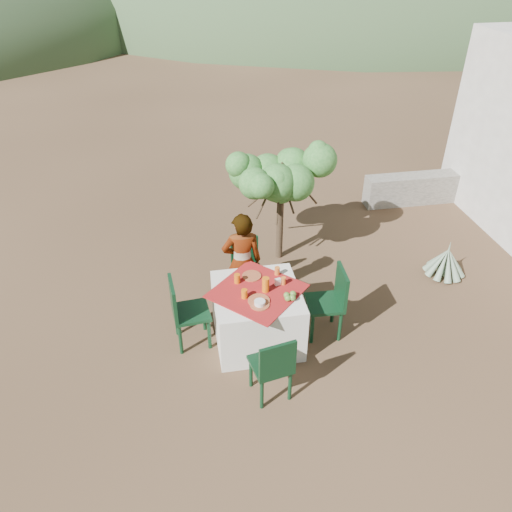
{
  "coord_description": "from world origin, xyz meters",
  "views": [
    {
      "loc": [
        -1.11,
        -4.34,
        4.4
      ],
      "look_at": [
        -0.24,
        0.66,
        0.98
      ],
      "focal_mm": 35.0,
      "sensor_mm": 36.0,
      "label": 1
    }
  ],
  "objects_px": {
    "chair_left": "(184,310)",
    "shrub_tree": "(284,181)",
    "table": "(257,315)",
    "chair_near": "(273,366)",
    "chair_far": "(247,265)",
    "chair_right": "(331,299)",
    "juice_pitcher": "(266,285)",
    "agave": "(446,262)",
    "person": "(242,262)"
  },
  "relations": [
    {
      "from": "table",
      "to": "chair_left",
      "type": "xyz_separation_m",
      "value": [
        -0.88,
        0.08,
        0.14
      ]
    },
    {
      "from": "table",
      "to": "chair_far",
      "type": "relative_size",
      "value": 1.55
    },
    {
      "from": "chair_right",
      "to": "juice_pitcher",
      "type": "xyz_separation_m",
      "value": [
        -0.83,
        0.0,
        0.33
      ]
    },
    {
      "from": "person",
      "to": "agave",
      "type": "xyz_separation_m",
      "value": [
        3.07,
        0.2,
        -0.5
      ]
    },
    {
      "from": "shrub_tree",
      "to": "chair_right",
      "type": "bearing_deg",
      "value": -83.6
    },
    {
      "from": "juice_pitcher",
      "to": "table",
      "type": "bearing_deg",
      "value": 164.25
    },
    {
      "from": "chair_far",
      "to": "person",
      "type": "height_order",
      "value": "person"
    },
    {
      "from": "table",
      "to": "chair_near",
      "type": "bearing_deg",
      "value": -89.81
    },
    {
      "from": "table",
      "to": "shrub_tree",
      "type": "bearing_deg",
      "value": 68.6
    },
    {
      "from": "agave",
      "to": "person",
      "type": "bearing_deg",
      "value": -176.24
    },
    {
      "from": "table",
      "to": "chair_near",
      "type": "distance_m",
      "value": 0.97
    },
    {
      "from": "person",
      "to": "chair_far",
      "type": "bearing_deg",
      "value": -109.75
    },
    {
      "from": "chair_near",
      "to": "chair_left",
      "type": "distance_m",
      "value": 1.37
    },
    {
      "from": "chair_far",
      "to": "chair_left",
      "type": "relative_size",
      "value": 0.89
    },
    {
      "from": "table",
      "to": "chair_right",
      "type": "relative_size",
      "value": 1.37
    },
    {
      "from": "chair_near",
      "to": "person",
      "type": "relative_size",
      "value": 0.62
    },
    {
      "from": "person",
      "to": "chair_near",
      "type": "bearing_deg",
      "value": 93.05
    },
    {
      "from": "agave",
      "to": "juice_pitcher",
      "type": "bearing_deg",
      "value": -162.58
    },
    {
      "from": "chair_left",
      "to": "agave",
      "type": "height_order",
      "value": "chair_left"
    },
    {
      "from": "person",
      "to": "juice_pitcher",
      "type": "distance_m",
      "value": 0.74
    },
    {
      "from": "chair_left",
      "to": "agave",
      "type": "relative_size",
      "value": 1.47
    },
    {
      "from": "chair_left",
      "to": "chair_right",
      "type": "relative_size",
      "value": 1.0
    },
    {
      "from": "chair_far",
      "to": "juice_pitcher",
      "type": "bearing_deg",
      "value": -93.77
    },
    {
      "from": "agave",
      "to": "juice_pitcher",
      "type": "relative_size",
      "value": 3.39
    },
    {
      "from": "chair_near",
      "to": "person",
      "type": "height_order",
      "value": "person"
    },
    {
      "from": "juice_pitcher",
      "to": "chair_near",
      "type": "bearing_deg",
      "value": -95.69
    },
    {
      "from": "juice_pitcher",
      "to": "agave",
      "type": "bearing_deg",
      "value": 17.42
    },
    {
      "from": "chair_left",
      "to": "person",
      "type": "bearing_deg",
      "value": -58.57
    },
    {
      "from": "agave",
      "to": "shrub_tree",
      "type": "bearing_deg",
      "value": 157.52
    },
    {
      "from": "chair_near",
      "to": "agave",
      "type": "height_order",
      "value": "chair_near"
    },
    {
      "from": "chair_far",
      "to": "person",
      "type": "relative_size",
      "value": 0.59
    },
    {
      "from": "chair_far",
      "to": "chair_right",
      "type": "height_order",
      "value": "chair_right"
    },
    {
      "from": "person",
      "to": "chair_left",
      "type": "bearing_deg",
      "value": 36.95
    },
    {
      "from": "table",
      "to": "shrub_tree",
      "type": "relative_size",
      "value": 0.8
    },
    {
      "from": "shrub_tree",
      "to": "agave",
      "type": "height_order",
      "value": "shrub_tree"
    },
    {
      "from": "chair_left",
      "to": "juice_pitcher",
      "type": "height_order",
      "value": "juice_pitcher"
    },
    {
      "from": "chair_left",
      "to": "person",
      "type": "height_order",
      "value": "person"
    },
    {
      "from": "table",
      "to": "person",
      "type": "xyz_separation_m",
      "value": [
        -0.08,
        0.68,
        0.34
      ]
    },
    {
      "from": "person",
      "to": "shrub_tree",
      "type": "distance_m",
      "value": 1.5
    },
    {
      "from": "juice_pitcher",
      "to": "chair_far",
      "type": "bearing_deg",
      "value": 94.1
    },
    {
      "from": "person",
      "to": "shrub_tree",
      "type": "bearing_deg",
      "value": -124.59
    },
    {
      "from": "table",
      "to": "chair_far",
      "type": "bearing_deg",
      "value": 88.52
    },
    {
      "from": "person",
      "to": "juice_pitcher",
      "type": "xyz_separation_m",
      "value": [
        0.18,
        -0.71,
        0.14
      ]
    },
    {
      "from": "chair_near",
      "to": "table",
      "type": "bearing_deg",
      "value": -100.98
    },
    {
      "from": "chair_near",
      "to": "juice_pitcher",
      "type": "height_order",
      "value": "juice_pitcher"
    },
    {
      "from": "table",
      "to": "juice_pitcher",
      "type": "xyz_separation_m",
      "value": [
        0.1,
        -0.03,
        0.48
      ]
    },
    {
      "from": "chair_far",
      "to": "juice_pitcher",
      "type": "relative_size",
      "value": 4.44
    },
    {
      "from": "chair_near",
      "to": "agave",
      "type": "distance_m",
      "value": 3.52
    },
    {
      "from": "chair_left",
      "to": "shrub_tree",
      "type": "xyz_separation_m",
      "value": [
        1.59,
        1.74,
        0.76
      ]
    },
    {
      "from": "chair_far",
      "to": "agave",
      "type": "distance_m",
      "value": 2.98
    }
  ]
}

